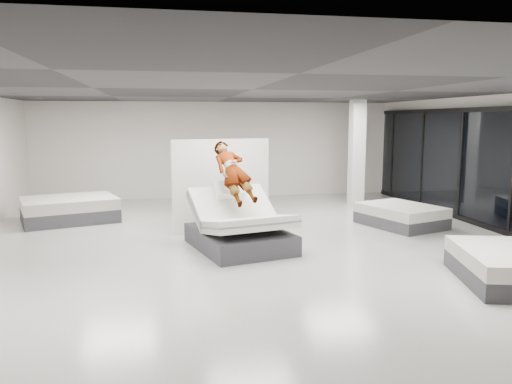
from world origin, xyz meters
The scene contains 9 objects.
room centered at (0.00, 0.00, 1.60)m, with size 14.00×14.04×3.20m.
hero_bed centered at (-0.26, 0.03, 0.42)m, with size 2.18×2.57×1.33m.
person centered at (-0.34, 0.34, 1.33)m, with size 0.63×0.41×1.72m, color slate.
remote centered at (-0.04, 0.05, 1.12)m, with size 0.05×0.14×0.03m, color black.
divider_panel centered at (-0.42, 1.82, 1.08)m, with size 2.39×0.11×2.17m, color silver.
flat_bed_right_far centered at (3.99, 1.46, 0.26)m, with size 1.96×2.26×0.52m.
flat_bed_right_near centered at (3.70, -2.91, 0.27)m, with size 1.94×2.30×0.55m.
flat_bed_left_far centered at (-4.19, 3.56, 0.31)m, with size 2.68×2.32×0.62m.
column centered at (4.00, 4.50, 1.60)m, with size 0.40×0.40×3.20m, color silver.
Camera 1 is at (-1.72, -9.81, 2.62)m, focal length 35.00 mm.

